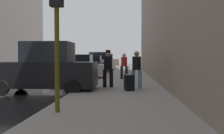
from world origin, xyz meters
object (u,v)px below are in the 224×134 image
object	(u,v)px
parked_gray_coupe	(102,63)
pedestrian_with_fedora	(108,67)
parked_white_van	(97,62)
parked_black_suv	(45,70)
rolling_suitcase	(129,83)
parked_bronze_suv	(106,61)
pedestrian_in_jeans	(137,68)
pedestrian_in_red_jacket	(124,65)
fire_hydrant	(96,76)
traffic_light	(57,10)
parked_silver_sedan	(76,68)
parked_dark_green_sedan	(89,65)

from	to	relation	value
parked_gray_coupe	pedestrian_with_fedora	distance (m)	24.33
parked_white_van	parked_gray_coupe	bearing A→B (deg)	90.00
parked_black_suv	rolling_suitcase	size ratio (longest dim) A/B	4.45
parked_gray_coupe	parked_bronze_suv	bearing A→B (deg)	90.00
pedestrian_in_jeans	pedestrian_in_red_jacket	distance (m)	5.16
parked_gray_coupe	parked_black_suv	bearing A→B (deg)	-90.00
fire_hydrant	pedestrian_with_fedora	world-z (taller)	pedestrian_with_fedora
traffic_light	parked_bronze_suv	bearing A→B (deg)	92.91
parked_silver_sedan	traffic_light	size ratio (longest dim) A/B	1.17
fire_hydrant	pedestrian_with_fedora	distance (m)	2.85
parked_dark_green_sedan	traffic_light	size ratio (longest dim) A/B	1.18
traffic_light	rolling_suitcase	distance (m)	5.30
parked_silver_sedan	pedestrian_in_jeans	world-z (taller)	pedestrian_in_jeans
parked_bronze_suv	fire_hydrant	distance (m)	28.33
parked_silver_sedan	traffic_light	xyz separation A→B (m)	(1.85, -11.35, 1.91)
parked_white_van	fire_hydrant	world-z (taller)	parked_white_van
pedestrian_with_fedora	rolling_suitcase	distance (m)	1.66
parked_bronze_suv	pedestrian_in_red_jacket	size ratio (longest dim) A/B	2.71
parked_white_van	parked_gray_coupe	size ratio (longest dim) A/B	1.10
rolling_suitcase	parked_bronze_suv	bearing A→B (deg)	96.64
parked_dark_green_sedan	parked_black_suv	bearing A→B (deg)	-90.00
parked_black_suv	parked_dark_green_sedan	distance (m)	13.06
parked_white_van	fire_hydrant	size ratio (longest dim) A/B	6.62
traffic_light	pedestrian_in_jeans	size ratio (longest dim) A/B	2.11
parked_white_van	fire_hydrant	distance (m)	15.70
pedestrian_in_red_jacket	rolling_suitcase	xyz separation A→B (m)	(0.28, -5.88, -0.61)
parked_white_van	parked_gray_coupe	world-z (taller)	parked_white_van
parked_dark_green_sedan	fire_hydrant	xyz separation A→B (m)	(1.80, -9.47, -0.35)
parked_black_suv	parked_gray_coupe	distance (m)	25.15
parked_silver_sedan	pedestrian_with_fedora	distance (m)	6.41
parked_dark_green_sedan	pedestrian_with_fedora	world-z (taller)	pedestrian_with_fedora
parked_white_van	fire_hydrant	bearing A→B (deg)	-83.40
parked_dark_green_sedan	parked_white_van	world-z (taller)	parked_white_van
pedestrian_with_fedora	parked_white_van	bearing A→B (deg)	98.56
parked_gray_coupe	rolling_suitcase	xyz separation A→B (m)	(3.73, -25.34, -0.36)
parked_silver_sedan	parked_white_van	size ratio (longest dim) A/B	0.90
parked_gray_coupe	parked_dark_green_sedan	bearing A→B (deg)	-90.00
traffic_light	pedestrian_in_jeans	bearing A→B (deg)	66.61
traffic_light	pedestrian_with_fedora	bearing A→B (deg)	80.98
parked_silver_sedan	pedestrian_with_fedora	bearing A→B (deg)	-64.68
parked_black_suv	pedestrian_in_jeans	bearing A→B (deg)	7.87
parked_black_suv	traffic_light	world-z (taller)	traffic_light
parked_silver_sedan	pedestrian_in_red_jacket	distance (m)	3.62
pedestrian_in_jeans	rolling_suitcase	distance (m)	1.03
traffic_light	pedestrian_with_fedora	world-z (taller)	traffic_light
traffic_light	pedestrian_in_red_jacket	bearing A→B (deg)	81.17
pedestrian_with_fedora	rolling_suitcase	world-z (taller)	pedestrian_with_fedora
parked_white_van	parked_gray_coupe	xyz separation A→B (m)	(0.00, 5.98, -0.18)
parked_gray_coupe	fire_hydrant	bearing A→B (deg)	-85.22
parked_silver_sedan	traffic_light	world-z (taller)	traffic_light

